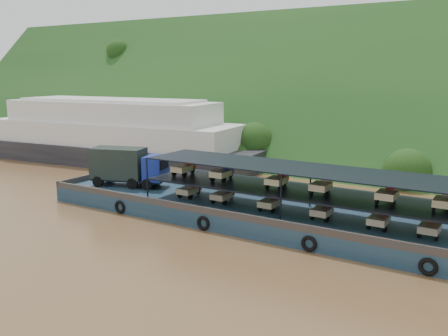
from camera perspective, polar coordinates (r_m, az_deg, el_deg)
The scene contains 4 objects.
ground at distance 38.64m, azimuth 0.14°, elevation -5.69°, with size 160.00×160.00×0.00m, color brown.
hillside at distance 71.04m, azimuth 15.77°, elevation 1.61°, with size 140.00×28.00×28.00m, color #143413.
cargo_barge at distance 37.66m, azimuth 1.97°, elevation -4.36°, with size 35.00×7.18×4.54m.
passenger_ferry at distance 63.34m, azimuth -12.66°, elevation 3.75°, with size 39.33×13.92×7.79m.
Camera 1 is at (19.66, -31.35, 11.12)m, focal length 40.00 mm.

